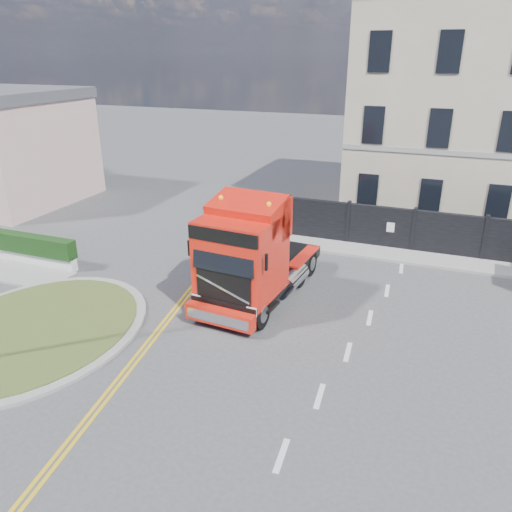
% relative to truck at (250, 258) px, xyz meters
% --- Properties ---
extents(ground, '(120.00, 120.00, 0.00)m').
position_rel_truck_xyz_m(ground, '(1.08, -1.54, -1.79)').
color(ground, '#424244').
rests_on(ground, ground).
extents(traffic_island, '(6.80, 6.80, 0.17)m').
position_rel_truck_xyz_m(traffic_island, '(-5.92, -4.54, -1.71)').
color(traffic_island, gray).
rests_on(traffic_island, ground).
extents(hedge_wall, '(8.00, 0.55, 1.35)m').
position_rel_truck_xyz_m(hedge_wall, '(-11.92, -0.04, -1.05)').
color(hedge_wall, silver).
rests_on(hedge_wall, ground).
extents(seaside_bldg_pink, '(8.00, 8.00, 6.00)m').
position_rel_truck_xyz_m(seaside_bldg_pink, '(-18.92, 7.46, 1.21)').
color(seaside_bldg_pink, beige).
rests_on(seaside_bldg_pink, ground).
extents(hoarding_fence, '(18.80, 0.25, 2.00)m').
position_rel_truck_xyz_m(hoarding_fence, '(7.63, 7.46, -0.79)').
color(hoarding_fence, black).
rests_on(hoarding_fence, ground).
extents(georgian_building, '(12.30, 10.30, 12.80)m').
position_rel_truck_xyz_m(georgian_building, '(7.08, 14.96, 3.98)').
color(georgian_building, beige).
rests_on(georgian_building, ground).
extents(pavement_far, '(20.00, 1.60, 0.12)m').
position_rel_truck_xyz_m(pavement_far, '(7.08, 6.56, -1.73)').
color(pavement_far, gray).
rests_on(pavement_far, ground).
extents(truck, '(3.02, 6.85, 3.99)m').
position_rel_truck_xyz_m(truck, '(0.00, 0.00, 0.00)').
color(truck, black).
rests_on(truck, ground).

